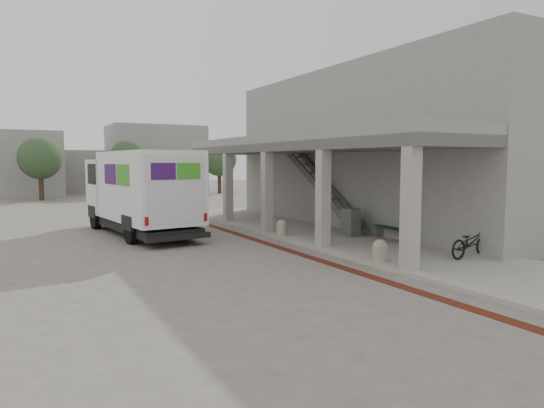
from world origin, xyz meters
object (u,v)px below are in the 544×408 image
bench (394,231)px  bicycle_black (470,242)px  utility_cabinet (351,222)px  fedex_truck (140,191)px

bench → bicycle_black: 3.49m
utility_cabinet → bicycle_black: (0.50, -5.06, -0.06)m
fedex_truck → utility_cabinet: (6.75, -4.99, -1.13)m
bench → utility_cabinet: size_ratio=1.87×
fedex_truck → bicycle_black: fedex_truck is taller
bench → bicycle_black: bicycle_black is taller
fedex_truck → bench: size_ratio=4.08×
utility_cabinet → bicycle_black: bearing=-86.9°
utility_cabinet → bicycle_black: size_ratio=0.60×
bench → bicycle_black: bearing=-87.3°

